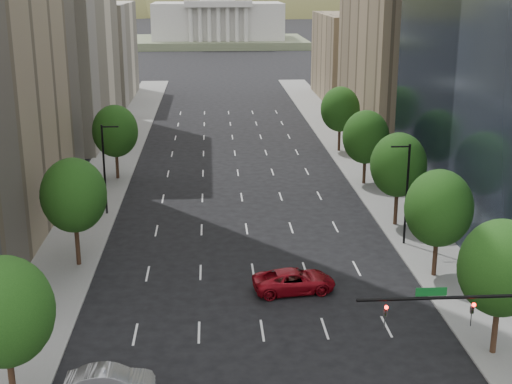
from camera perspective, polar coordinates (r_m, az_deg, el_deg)
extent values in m
cube|color=slate|center=(67.20, -14.10, -3.10)|extent=(6.00, 200.00, 0.15)
cube|color=slate|center=(68.64, 12.28, -2.55)|extent=(6.00, 200.00, 0.15)
cube|color=beige|center=(107.56, -15.88, 13.56)|extent=(14.00, 30.00, 35.00)
cube|color=beige|center=(140.56, -12.87, 10.89)|extent=(14.00, 26.00, 18.00)
cube|color=#8C7759|center=(106.27, 11.94, 12.44)|extent=(14.00, 30.00, 30.00)
cube|color=#8C7759|center=(138.85, 8.15, 10.65)|extent=(14.00, 26.00, 16.00)
cylinder|color=#382316|center=(46.53, 18.64, -10.06)|extent=(0.36, 0.36, 4.00)
ellipsoid|color=#14370F|center=(45.02, 19.08, -5.77)|extent=(5.20, 5.20, 5.98)
cylinder|color=#382316|center=(56.82, 14.17, -4.78)|extent=(0.36, 0.36, 3.90)
ellipsoid|color=#14370F|center=(55.61, 14.44, -1.26)|extent=(5.20, 5.20, 5.98)
cylinder|color=#382316|center=(67.63, 11.16, -1.01)|extent=(0.36, 0.36, 4.10)
ellipsoid|color=#14370F|center=(66.58, 11.34, 2.15)|extent=(5.20, 5.20, 5.98)
cylinder|color=#382316|center=(80.73, 8.68, 1.90)|extent=(0.36, 0.36, 3.80)
ellipsoid|color=#14370F|center=(79.90, 8.79, 4.38)|extent=(5.20, 5.20, 5.98)
cylinder|color=#382316|center=(95.96, 6.69, 4.40)|extent=(0.36, 0.36, 4.00)
ellipsoid|color=#14370F|center=(95.24, 6.76, 6.61)|extent=(5.20, 5.20, 5.98)
cylinder|color=#382316|center=(41.22, -19.01, -13.75)|extent=(0.36, 0.36, 4.00)
ellipsoid|color=#14370F|center=(39.51, -19.53, -9.03)|extent=(5.20, 5.20, 5.98)
cylinder|color=#382316|center=(58.86, -14.13, -3.89)|extent=(0.36, 0.36, 4.15)
ellipsoid|color=#14370F|center=(57.64, -14.40, -0.25)|extent=(5.20, 5.20, 5.98)
cylinder|color=#382316|center=(83.45, -11.08, 2.32)|extent=(0.36, 0.36, 3.95)
ellipsoid|color=#14370F|center=(82.62, -11.22, 4.81)|extent=(5.20, 5.20, 5.98)
cylinder|color=black|center=(62.18, 11.98, -0.27)|extent=(0.20, 0.20, 9.00)
cylinder|color=black|center=(60.88, 11.50, 3.59)|extent=(1.60, 0.14, 0.14)
cylinder|color=black|center=(70.29, -12.06, 1.69)|extent=(0.20, 0.20, 9.00)
cylinder|color=black|center=(69.21, -11.62, 5.15)|extent=(1.60, 0.14, 0.14)
cylinder|color=black|center=(37.59, 14.86, -8.19)|extent=(9.00, 0.18, 0.18)
imported|color=black|center=(38.31, 16.95, -8.79)|extent=(0.18, 0.22, 1.10)
imported|color=black|center=(37.00, 10.33, -9.24)|extent=(0.18, 0.22, 1.10)
sphere|color=#FF0C07|center=(38.07, 17.07, -8.64)|extent=(0.20, 0.20, 0.20)
sphere|color=#FF0C07|center=(36.76, 10.41, -9.08)|extent=(0.20, 0.20, 0.20)
cube|color=#0C591E|center=(37.23, 13.87, -7.77)|extent=(1.60, 0.06, 0.45)
cube|color=#596647|center=(253.11, -3.05, 11.92)|extent=(60.00, 40.00, 2.50)
cube|color=silver|center=(252.61, -3.08, 13.56)|extent=(44.00, 26.00, 12.00)
cube|color=silver|center=(238.36, -3.06, 14.82)|extent=(22.00, 4.00, 2.00)
ellipsoid|color=olive|center=(581.29, -17.61, 10.47)|extent=(380.00, 342.00, 190.00)
ellipsoid|color=olive|center=(607.17, 0.39, 10.64)|extent=(440.00, 396.00, 240.00)
ellipsoid|color=olive|center=(679.08, 14.89, 11.33)|extent=(360.00, 324.00, 200.00)
imported|color=gray|center=(41.66, -11.62, -14.67)|extent=(4.96, 1.82, 1.62)
imported|color=maroon|center=(53.07, 3.08, -7.12)|extent=(6.44, 3.61, 1.70)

